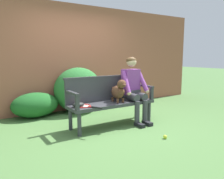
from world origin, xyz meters
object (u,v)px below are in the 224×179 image
at_px(dog_on_bench, 119,91).
at_px(tennis_racket, 84,106).
at_px(baseball_glove, 78,105).
at_px(tennis_ball, 165,137).
at_px(person_seated, 133,87).
at_px(garden_bench, 112,105).

height_order(dog_on_bench, tennis_racket, dog_on_bench).
relative_size(dog_on_bench, tennis_racket, 0.80).
relative_size(dog_on_bench, baseball_glove, 2.07).
height_order(tennis_racket, baseball_glove, baseball_glove).
relative_size(tennis_racket, tennis_ball, 8.66).
distance_m(person_seated, baseball_glove, 1.25).
height_order(dog_on_bench, baseball_glove, dog_on_bench).
bearing_deg(garden_bench, dog_on_bench, -33.48).
bearing_deg(tennis_ball, garden_bench, 108.13).
xyz_separation_m(garden_bench, person_seated, (0.51, -0.02, 0.33)).
xyz_separation_m(person_seated, baseball_glove, (-1.23, -0.02, -0.22)).
bearing_deg(tennis_racket, person_seated, 1.47).
xyz_separation_m(garden_bench, tennis_ball, (0.35, -1.08, -0.38)).
bearing_deg(person_seated, baseball_glove, -179.00).
bearing_deg(person_seated, tennis_racket, -178.53).
bearing_deg(dog_on_bench, person_seated, 8.17).
relative_size(garden_bench, dog_on_bench, 3.82).
bearing_deg(baseball_glove, tennis_racket, -9.35).
xyz_separation_m(dog_on_bench, baseball_glove, (-0.84, 0.04, -0.18)).
bearing_deg(person_seated, tennis_ball, -98.09).
height_order(garden_bench, tennis_racket, tennis_racket).
bearing_deg(dog_on_bench, garden_bench, 146.52).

